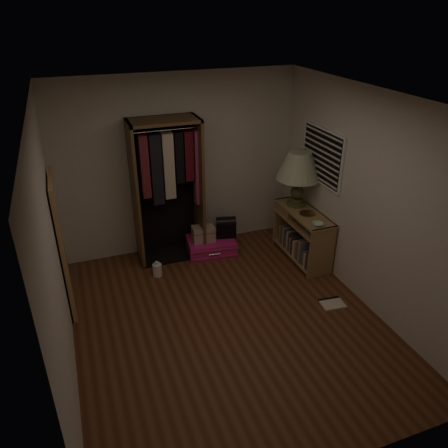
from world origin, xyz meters
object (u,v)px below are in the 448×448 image
Objects in this scene: floor_mirror at (63,245)px; white_jug at (157,270)px; train_case at (203,234)px; console_bookshelf at (301,233)px; table_lamp at (299,167)px; pink_suitcase at (211,246)px; open_wardrobe at (169,179)px; black_bag at (226,226)px.

white_jug is at bearing 12.96° from floor_mirror.
white_jug is (-0.79, -0.36, -0.24)m from train_case.
table_lamp is (0.00, 0.22, 0.94)m from console_bookshelf.
train_case is at bearing 178.11° from pink_suitcase.
console_bookshelf is 0.66× the size of floor_mirror.
table_lamp is (1.76, -0.51, 0.13)m from open_wardrobe.
table_lamp is (0.96, -0.37, 0.95)m from black_bag.
black_bag is 1.50× the size of white_jug.
console_bookshelf is 0.55× the size of open_wardrobe.
pink_suitcase is 3.55× the size of white_jug.
floor_mirror is 5.13× the size of black_bag.
open_wardrobe is 2.56× the size of table_lamp.
white_jug is at bearing -152.18° from pink_suitcase.
black_bag is 0.41× the size of table_lamp.
table_lamp is (1.32, -0.36, 1.00)m from train_case.
floor_mirror is 2.42m from black_bag.
floor_mirror is 2.08m from train_case.
pink_suitcase is 0.98× the size of table_lamp.
open_wardrobe is at bearing 163.72° from table_lamp.
white_jug is at bearing 179.96° from table_lamp.
table_lamp is at bearing 89.16° from console_bookshelf.
pink_suitcase is at bearing -4.05° from train_case.
console_bookshelf is at bearing -90.84° from table_lamp.
table_lamp reaches higher than console_bookshelf.
console_bookshelf is 1.12m from black_bag.
black_bag is (-0.95, 0.59, -0.01)m from console_bookshelf.
black_bag is 1.40m from table_lamp.
black_bag reaches higher than train_case.
train_case is 0.90m from white_jug.
console_bookshelf is 0.97m from table_lamp.
floor_mirror is 7.72× the size of white_jug.
open_wardrobe is 5.84× the size of train_case.
black_bag is at bearing 148.25° from console_bookshelf.
train_case is 1.06× the size of black_bag.
white_jug is (-2.11, 0.00, -1.24)m from table_lamp.
floor_mirror is at bearing -157.08° from train_case.
black_bag is at bearing -10.13° from open_wardrobe.
white_jug is at bearing -147.56° from black_bag.
pink_suitcase is 2.36× the size of black_bag.
train_case is at bearing 17.82° from floor_mirror.
console_bookshelf is 3.19× the size of train_case.
train_case is 0.44× the size of table_lamp.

